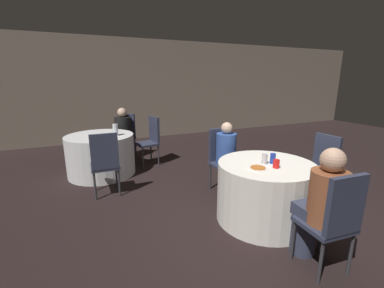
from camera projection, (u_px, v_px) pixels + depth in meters
ground_plane at (260, 217)px, 3.29m from camera, size 16.00×16.00×0.00m
wall_back at (150, 90)px, 7.48m from camera, size 16.00×0.06×2.80m
table_near at (265, 192)px, 3.17m from camera, size 1.17×1.17×0.73m
table_far at (101, 155)px, 4.70m from camera, size 1.20×1.20×0.73m
chair_near_east at (321, 164)px, 3.55m from camera, size 0.42×0.42×0.98m
chair_near_north at (222, 154)px, 3.99m from camera, size 0.41×0.41×0.98m
chair_near_south at (335, 217)px, 2.20m from camera, size 0.43×0.44×0.98m
chair_far_east at (151, 137)px, 5.22m from camera, size 0.47×0.47×0.98m
chair_far_northeast at (126, 133)px, 5.61m from camera, size 0.56×0.56×0.98m
chair_far_south at (105, 160)px, 3.74m from camera, size 0.41×0.41×0.98m
person_floral_shirt at (319, 206)px, 2.35m from camera, size 0.34×0.50×1.16m
person_black_shirt at (122, 134)px, 5.45m from camera, size 0.46×0.49×1.13m
person_blue_shirt at (229, 160)px, 3.84m from camera, size 0.30×0.49×1.10m
pizza_plate_near at (258, 168)px, 2.90m from camera, size 0.25×0.25×0.02m
soda_can_silver at (265, 159)px, 3.05m from camera, size 0.07×0.07×0.12m
soda_can_blue at (273, 159)px, 3.07m from camera, size 0.07×0.07×0.12m
cup_near at (276, 164)px, 2.92m from camera, size 0.07×0.07×0.10m
bottle_far at (115, 130)px, 4.55m from camera, size 0.09×0.09×0.21m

